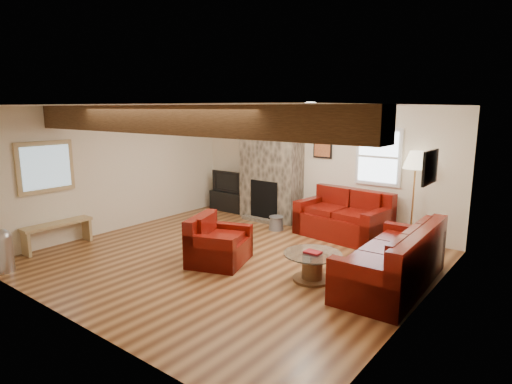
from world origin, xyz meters
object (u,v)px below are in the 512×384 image
sofa_three (392,256)px  floor_lamp (416,165)px  coffee_table (312,267)px  television (229,181)px  loveseat (343,214)px  tv_cabinet (229,201)px  armchair_red (219,240)px

sofa_three → floor_lamp: bearing=-171.0°
sofa_three → floor_lamp: floor_lamp is taller
floor_lamp → sofa_three: bearing=-79.3°
sofa_three → coffee_table: (-0.96, -0.53, -0.22)m
coffee_table → television: 4.57m
loveseat → tv_cabinet: size_ratio=1.80×
sofa_three → loveseat: loveseat is taller
loveseat → armchair_red: size_ratio=1.80×
armchair_red → floor_lamp: (2.14, 2.81, 1.08)m
armchair_red → television: television is taller
loveseat → television: bearing=-178.6°
tv_cabinet → television: (0.00, 0.00, 0.49)m
armchair_red → tv_cabinet: armchair_red is taller
tv_cabinet → floor_lamp: size_ratio=0.55×
loveseat → television: (-3.17, 0.30, 0.27)m
coffee_table → floor_lamp: 2.88m
armchair_red → floor_lamp: floor_lamp is taller
tv_cabinet → floor_lamp: (4.37, 0.02, 1.23)m
coffee_table → floor_lamp: floor_lamp is taller
sofa_three → television: television is taller
coffee_table → television: (-3.79, 2.50, 0.52)m
coffee_table → tv_cabinet: tv_cabinet is taller
coffee_table → floor_lamp: bearing=76.9°
sofa_three → armchair_red: (-2.52, -0.82, -0.05)m
sofa_three → floor_lamp: size_ratio=1.29×
television → floor_lamp: 4.44m
loveseat → armchair_red: loveseat is taller
loveseat → coffee_table: 2.30m
loveseat → tv_cabinet: 3.19m
loveseat → tv_cabinet: bearing=-178.6°
sofa_three → tv_cabinet: (-4.75, 1.97, -0.19)m
television → floor_lamp: size_ratio=0.51×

